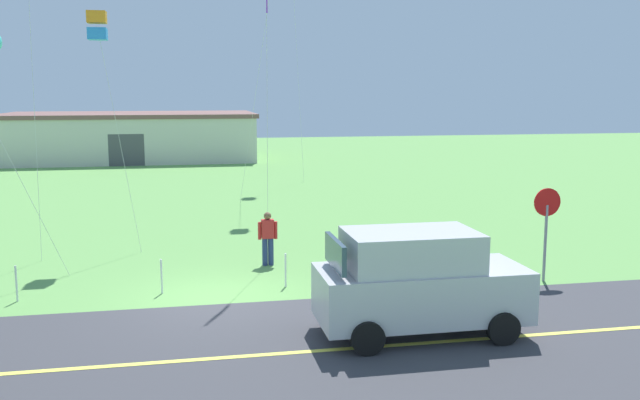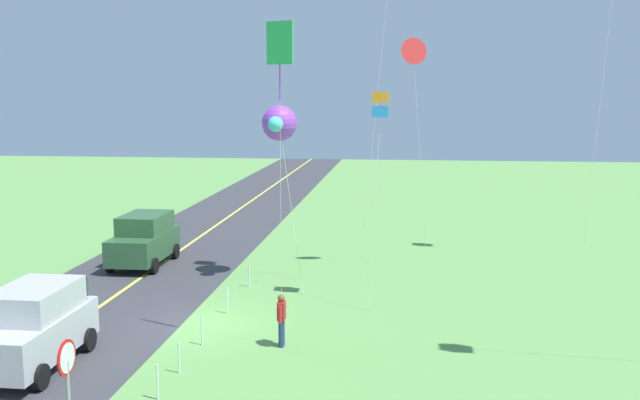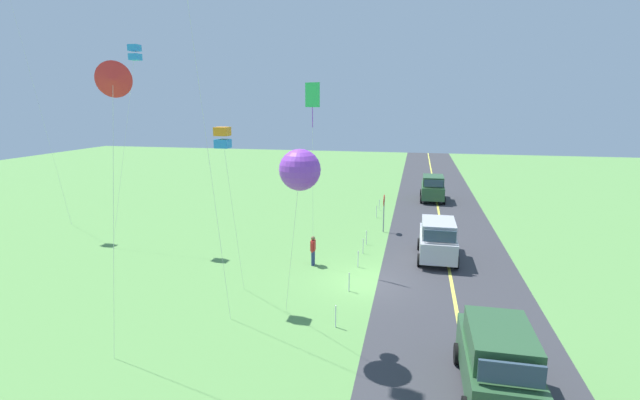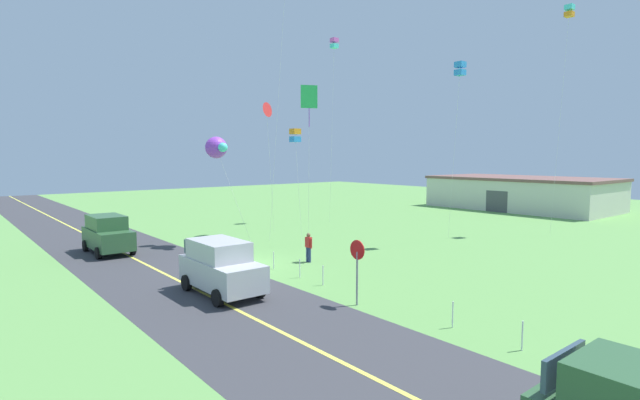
{
  "view_description": "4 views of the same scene",
  "coord_description": "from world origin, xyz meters",
  "px_view_note": "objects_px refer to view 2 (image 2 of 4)",
  "views": [
    {
      "loc": [
        -0.71,
        -16.98,
        5.12
      ],
      "look_at": [
        3.02,
        1.74,
        2.13
      ],
      "focal_mm": 39.09,
      "sensor_mm": 36.0,
      "label": 1
    },
    {
      "loc": [
        22.3,
        6.67,
        7.51
      ],
      "look_at": [
        0.23,
        4.08,
        4.22
      ],
      "focal_mm": 40.83,
      "sensor_mm": 36.0,
      "label": 2
    },
    {
      "loc": [
        -20.56,
        -2.08,
        8.49
      ],
      "look_at": [
        0.81,
        2.52,
        3.78
      ],
      "focal_mm": 25.28,
      "sensor_mm": 36.0,
      "label": 3
    },
    {
      "loc": [
        21.92,
        -12.61,
        5.75
      ],
      "look_at": [
        1.99,
        3.67,
        3.39
      ],
      "focal_mm": 26.76,
      "sensor_mm": 36.0,
      "label": 4
    }
  ],
  "objects_px": {
    "car_suv_foreground": "(33,326)",
    "kite_pink_drift": "(279,123)",
    "stop_sign": "(67,375)",
    "kite_red_low": "(280,49)",
    "kite_green_far": "(413,52)",
    "kite_purple_back": "(380,105)",
    "person_adult_near": "(281,318)",
    "car_parked_west_near": "(144,239)"
  },
  "relations": [
    {
      "from": "car_suv_foreground",
      "to": "kite_purple_back",
      "type": "height_order",
      "value": "kite_purple_back"
    },
    {
      "from": "person_adult_near",
      "to": "kite_green_far",
      "type": "relative_size",
      "value": 0.16
    },
    {
      "from": "car_suv_foreground",
      "to": "stop_sign",
      "type": "height_order",
      "value": "stop_sign"
    },
    {
      "from": "car_parked_west_near",
      "to": "kite_purple_back",
      "type": "bearing_deg",
      "value": 65.67
    },
    {
      "from": "stop_sign",
      "to": "kite_pink_drift",
      "type": "bearing_deg",
      "value": 173.13
    },
    {
      "from": "kite_red_low",
      "to": "kite_green_far",
      "type": "relative_size",
      "value": 0.98
    },
    {
      "from": "car_parked_west_near",
      "to": "stop_sign",
      "type": "relative_size",
      "value": 1.72
    },
    {
      "from": "kite_green_far",
      "to": "car_parked_west_near",
      "type": "bearing_deg",
      "value": -88.08
    },
    {
      "from": "car_suv_foreground",
      "to": "kite_green_far",
      "type": "bearing_deg",
      "value": 140.03
    },
    {
      "from": "kite_green_far",
      "to": "kite_purple_back",
      "type": "distance_m",
      "value": 5.63
    },
    {
      "from": "kite_pink_drift",
      "to": "kite_green_far",
      "type": "bearing_deg",
      "value": 112.32
    },
    {
      "from": "kite_pink_drift",
      "to": "kite_red_low",
      "type": "bearing_deg",
      "value": 10.14
    },
    {
      "from": "kite_purple_back",
      "to": "person_adult_near",
      "type": "bearing_deg",
      "value": -29.08
    },
    {
      "from": "stop_sign",
      "to": "kite_purple_back",
      "type": "bearing_deg",
      "value": 153.89
    },
    {
      "from": "car_suv_foreground",
      "to": "kite_red_low",
      "type": "xyz_separation_m",
      "value": [
        -2.34,
        6.53,
        7.58
      ]
    },
    {
      "from": "car_suv_foreground",
      "to": "kite_red_low",
      "type": "bearing_deg",
      "value": 109.71
    },
    {
      "from": "person_adult_near",
      "to": "kite_pink_drift",
      "type": "xyz_separation_m",
      "value": [
        -7.81,
        -1.39,
        5.45
      ]
    },
    {
      "from": "kite_pink_drift",
      "to": "kite_purple_back",
      "type": "xyz_separation_m",
      "value": [
        2.96,
        4.08,
        0.77
      ]
    },
    {
      "from": "car_suv_foreground",
      "to": "kite_red_low",
      "type": "relative_size",
      "value": 0.46
    },
    {
      "from": "kite_green_far",
      "to": "person_adult_near",
      "type": "bearing_deg",
      "value": -21.08
    },
    {
      "from": "person_adult_near",
      "to": "kite_purple_back",
      "type": "relative_size",
      "value": 0.21
    },
    {
      "from": "kite_red_low",
      "to": "kite_green_far",
      "type": "bearing_deg",
      "value": 159.12
    },
    {
      "from": "kite_pink_drift",
      "to": "stop_sign",
      "type": "bearing_deg",
      "value": -6.87
    },
    {
      "from": "stop_sign",
      "to": "kite_green_far",
      "type": "height_order",
      "value": "kite_green_far"
    },
    {
      "from": "person_adult_near",
      "to": "kite_red_low",
      "type": "bearing_deg",
      "value": -6.51
    },
    {
      "from": "kite_pink_drift",
      "to": "kite_purple_back",
      "type": "bearing_deg",
      "value": 54.02
    },
    {
      "from": "stop_sign",
      "to": "person_adult_near",
      "type": "relative_size",
      "value": 1.6
    },
    {
      "from": "car_suv_foreground",
      "to": "kite_pink_drift",
      "type": "bearing_deg",
      "value": 153.33
    },
    {
      "from": "car_parked_west_near",
      "to": "person_adult_near",
      "type": "relative_size",
      "value": 2.75
    },
    {
      "from": "car_parked_west_near",
      "to": "kite_red_low",
      "type": "relative_size",
      "value": 0.46
    },
    {
      "from": "car_suv_foreground",
      "to": "stop_sign",
      "type": "distance_m",
      "value": 5.85
    },
    {
      "from": "car_parked_west_near",
      "to": "kite_red_low",
      "type": "distance_m",
      "value": 14.5
    },
    {
      "from": "person_adult_near",
      "to": "kite_pink_drift",
      "type": "relative_size",
      "value": 0.23
    },
    {
      "from": "person_adult_near",
      "to": "kite_purple_back",
      "type": "height_order",
      "value": "kite_purple_back"
    },
    {
      "from": "car_parked_west_near",
      "to": "stop_sign",
      "type": "distance_m",
      "value": 17.35
    },
    {
      "from": "stop_sign",
      "to": "kite_red_low",
      "type": "bearing_deg",
      "value": 155.69
    },
    {
      "from": "kite_purple_back",
      "to": "stop_sign",
      "type": "bearing_deg",
      "value": -26.11
    },
    {
      "from": "car_suv_foreground",
      "to": "kite_purple_back",
      "type": "xyz_separation_m",
      "value": [
        -7.24,
        9.21,
        5.94
      ]
    },
    {
      "from": "car_parked_west_near",
      "to": "person_adult_near",
      "type": "bearing_deg",
      "value": 39.0
    },
    {
      "from": "car_parked_west_near",
      "to": "car_suv_foreground",
      "type": "bearing_deg",
      "value": 5.89
    },
    {
      "from": "kite_green_far",
      "to": "kite_purple_back",
      "type": "relative_size",
      "value": 1.29
    },
    {
      "from": "kite_green_far",
      "to": "kite_purple_back",
      "type": "xyz_separation_m",
      "value": [
        5.11,
        -1.14,
        -2.06
      ]
    }
  ]
}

